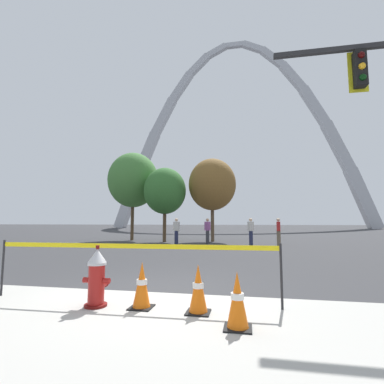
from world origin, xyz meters
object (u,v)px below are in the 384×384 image
(monument_arch, at_px, (236,142))
(pedestrian_walking_left, at_px, (279,231))
(traffic_cone_mid_sidewalk, at_px, (142,285))
(pedestrian_near_trees, at_px, (208,231))
(pedestrian_walking_right, at_px, (251,231))
(fire_hydrant, at_px, (97,277))
(traffic_cone_curb_edge, at_px, (198,289))
(traffic_cone_by_hydrant, at_px, (237,301))
(pedestrian_standing_center, at_px, (176,231))

(monument_arch, bearing_deg, pedestrian_walking_left, -85.12)
(traffic_cone_mid_sidewalk, distance_m, pedestrian_near_trees, 13.18)
(traffic_cone_mid_sidewalk, height_order, pedestrian_walking_right, pedestrian_walking_right)
(fire_hydrant, bearing_deg, monument_arch, 89.36)
(monument_arch, height_order, pedestrian_walking_left, monument_arch)
(traffic_cone_mid_sidewalk, xyz_separation_m, pedestrian_walking_left, (3.52, 12.81, 0.46))
(traffic_cone_curb_edge, bearing_deg, monument_arch, 91.10)
(monument_arch, relative_size, pedestrian_walking_right, 34.34)
(traffic_cone_by_hydrant, xyz_separation_m, traffic_cone_mid_sidewalk, (-1.54, 0.60, 0.00))
(fire_hydrant, distance_m, traffic_cone_mid_sidewalk, 0.77)
(pedestrian_near_trees, bearing_deg, monument_arch, 89.24)
(pedestrian_walking_right, distance_m, pedestrian_near_trees, 2.69)
(traffic_cone_mid_sidewalk, xyz_separation_m, pedestrian_near_trees, (-0.70, 13.15, 0.46))
(traffic_cone_by_hydrant, height_order, traffic_cone_curb_edge, same)
(monument_arch, xyz_separation_m, pedestrian_walking_left, (3.66, -42.80, -17.67))
(traffic_cone_mid_sidewalk, bearing_deg, traffic_cone_by_hydrant, -21.23)
(fire_hydrant, distance_m, traffic_cone_by_hydrant, 2.36)
(traffic_cone_mid_sidewalk, relative_size, pedestrian_walking_right, 0.46)
(traffic_cone_curb_edge, height_order, pedestrian_near_trees, pedestrian_near_trees)
(fire_hydrant, xyz_separation_m, traffic_cone_mid_sidewalk, (0.76, 0.06, -0.11))
(pedestrian_walking_left, relative_size, pedestrian_near_trees, 1.00)
(traffic_cone_curb_edge, bearing_deg, traffic_cone_by_hydrant, -40.76)
(fire_hydrant, bearing_deg, pedestrian_standing_center, 97.83)
(traffic_cone_mid_sidewalk, relative_size, pedestrian_walking_left, 0.46)
(pedestrian_standing_center, distance_m, pedestrian_near_trees, 2.03)
(pedestrian_walking_left, bearing_deg, pedestrian_near_trees, 175.29)
(traffic_cone_by_hydrant, bearing_deg, pedestrian_walking_right, 88.29)
(pedestrian_standing_center, bearing_deg, traffic_cone_by_hydrant, -72.64)
(traffic_cone_by_hydrant, xyz_separation_m, monument_arch, (-1.68, 56.20, 18.13))
(monument_arch, bearing_deg, traffic_cone_mid_sidewalk, -89.86)
(fire_hydrant, xyz_separation_m, pedestrian_standing_center, (-1.67, 12.15, 0.35))
(pedestrian_near_trees, bearing_deg, pedestrian_standing_center, -148.62)
(traffic_cone_curb_edge, bearing_deg, pedestrian_walking_left, 78.65)
(monument_arch, distance_m, pedestrian_near_trees, 45.98)
(pedestrian_walking_left, bearing_deg, fire_hydrant, -108.40)
(monument_arch, bearing_deg, pedestrian_walking_right, -87.24)
(fire_hydrant, bearing_deg, pedestrian_near_trees, 89.74)
(pedestrian_standing_center, xyz_separation_m, pedestrian_near_trees, (1.73, 1.06, 0.00))
(pedestrian_walking_left, bearing_deg, traffic_cone_mid_sidewalk, -105.36)
(traffic_cone_curb_edge, height_order, pedestrian_standing_center, pedestrian_standing_center)
(traffic_cone_by_hydrant, relative_size, pedestrian_standing_center, 0.46)
(traffic_cone_by_hydrant, bearing_deg, pedestrian_walking_left, 81.60)
(traffic_cone_mid_sidewalk, height_order, pedestrian_near_trees, pedestrian_near_trees)
(fire_hydrant, height_order, pedestrian_near_trees, pedestrian_near_trees)
(monument_arch, bearing_deg, traffic_cone_by_hydrant, -88.29)
(fire_hydrant, bearing_deg, traffic_cone_mid_sidewalk, 4.28)
(traffic_cone_mid_sidewalk, xyz_separation_m, pedestrian_walking_right, (1.93, 12.60, 0.46))
(traffic_cone_by_hydrant, height_order, monument_arch, monument_arch)
(traffic_cone_mid_sidewalk, height_order, pedestrian_standing_center, pedestrian_standing_center)
(traffic_cone_by_hydrant, relative_size, pedestrian_walking_right, 0.46)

